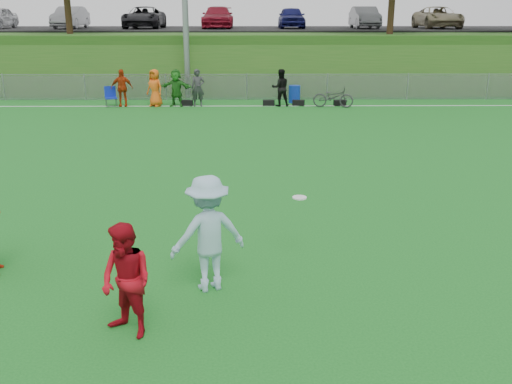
{
  "coord_description": "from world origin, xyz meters",
  "views": [
    {
      "loc": [
        0.15,
        -8.49,
        4.19
      ],
      "look_at": [
        0.25,
        0.5,
        1.34
      ],
      "focal_mm": 40.0,
      "sensor_mm": 36.0,
      "label": 1
    }
  ],
  "objects_px": {
    "frisbee": "(300,198)",
    "bicycle": "(333,97)",
    "player_blue": "(208,234)",
    "recycling_bin": "(294,94)",
    "player_red_center": "(127,281)"
  },
  "relations": [
    {
      "from": "player_blue",
      "to": "bicycle",
      "type": "distance_m",
      "value": 18.45
    },
    {
      "from": "bicycle",
      "to": "player_blue",
      "type": "bearing_deg",
      "value": 176.28
    },
    {
      "from": "frisbee",
      "to": "recycling_bin",
      "type": "bearing_deg",
      "value": 85.92
    },
    {
      "from": "bicycle",
      "to": "recycling_bin",
      "type": "bearing_deg",
      "value": 60.18
    },
    {
      "from": "player_red_center",
      "to": "player_blue",
      "type": "height_order",
      "value": "player_blue"
    },
    {
      "from": "recycling_bin",
      "to": "player_red_center",
      "type": "bearing_deg",
      "value": -100.39
    },
    {
      "from": "frisbee",
      "to": "bicycle",
      "type": "xyz_separation_m",
      "value": [
        2.96,
        16.72,
        -0.64
      ]
    },
    {
      "from": "player_red_center",
      "to": "recycling_bin",
      "type": "height_order",
      "value": "player_red_center"
    },
    {
      "from": "player_blue",
      "to": "frisbee",
      "type": "xyz_separation_m",
      "value": [
        1.51,
        1.18,
        0.19
      ]
    },
    {
      "from": "player_blue",
      "to": "frisbee",
      "type": "bearing_deg",
      "value": -164.29
    },
    {
      "from": "player_red_center",
      "to": "frisbee",
      "type": "height_order",
      "value": "player_red_center"
    },
    {
      "from": "player_red_center",
      "to": "recycling_bin",
      "type": "bearing_deg",
      "value": 114.3
    },
    {
      "from": "frisbee",
      "to": "bicycle",
      "type": "bearing_deg",
      "value": 79.96
    },
    {
      "from": "player_blue",
      "to": "bicycle",
      "type": "xyz_separation_m",
      "value": [
        4.47,
        17.9,
        -0.45
      ]
    },
    {
      "from": "frisbee",
      "to": "player_blue",
      "type": "bearing_deg",
      "value": -141.92
    }
  ]
}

